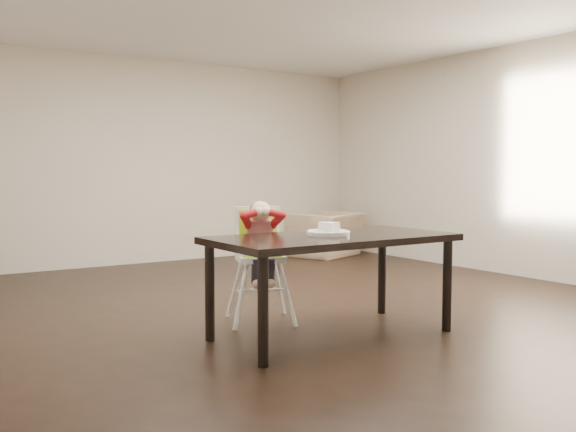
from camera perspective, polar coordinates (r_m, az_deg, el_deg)
name	(u,v)px	position (r m, az deg, el deg)	size (l,w,h in m)	color
ground	(313,307)	(5.83, 2.25, -8.08)	(7.00, 7.00, 0.00)	black
room_walls	(314,99)	(5.74, 2.30, 10.35)	(6.02, 7.02, 2.71)	beige
dining_table	(332,246)	(4.74, 3.95, -2.68)	(1.80, 0.90, 0.75)	black
high_chair	(260,237)	(5.20, -2.51, -1.84)	(0.53, 0.53, 0.98)	white
plate	(329,230)	(4.76, 3.65, -1.29)	(0.32, 0.32, 0.09)	white
armchair	(326,227)	(9.25, 3.42, -0.97)	(0.96, 0.62, 0.84)	tan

